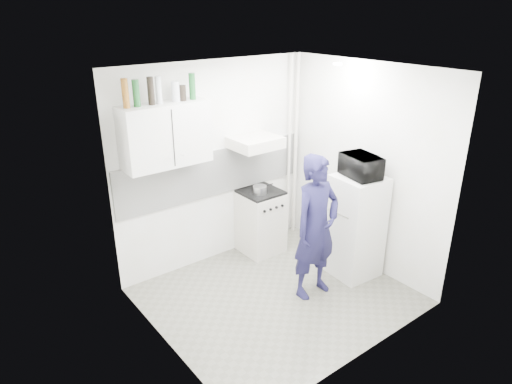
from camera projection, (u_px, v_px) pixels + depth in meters
floor at (277, 296)px, 5.38m from camera, size 2.80×2.80×0.00m
ceiling at (282, 70)px, 4.40m from camera, size 2.80×2.80×0.00m
wall_back at (216, 165)px, 5.81m from camera, size 2.80×0.00×2.80m
wall_left at (160, 231)px, 4.10m from camera, size 0.00×2.60×2.60m
wall_right at (365, 168)px, 5.68m from camera, size 0.00×2.60×2.60m
person at (316, 227)px, 5.15m from camera, size 0.63×0.41×1.71m
stove at (260, 222)px, 6.25m from camera, size 0.53×0.53×0.86m
fridge at (356, 226)px, 5.62m from camera, size 0.58×0.58×1.30m
stove_top at (261, 192)px, 6.09m from camera, size 0.51×0.51×0.03m
saucepan at (260, 190)px, 5.99m from camera, size 0.18×0.18×0.10m
microwave at (361, 166)px, 5.32m from camera, size 0.54×0.42×0.27m
bottle_a at (125, 93)px, 4.62m from camera, size 0.07×0.07×0.30m
bottle_b at (136, 93)px, 4.69m from camera, size 0.07×0.07×0.28m
bottle_c at (151, 91)px, 4.78m from camera, size 0.07×0.07×0.29m
bottle_d at (159, 90)px, 4.83m from camera, size 0.07×0.07×0.29m
canister_a at (176, 92)px, 4.96m from camera, size 0.09×0.09×0.22m
canister_b at (182, 93)px, 5.02m from camera, size 0.09×0.09×0.17m
bottle_e at (192, 86)px, 5.07m from camera, size 0.07×0.07×0.29m
upper_cabinet at (166, 135)px, 5.05m from camera, size 1.00×0.35×0.70m
range_hood at (256, 142)px, 5.77m from camera, size 0.60×0.50×0.14m
backsplash at (217, 172)px, 5.83m from camera, size 2.74×0.03×0.60m
pipe_a at (296, 148)px, 6.48m from camera, size 0.05×0.05×2.60m
pipe_b at (289, 150)px, 6.41m from camera, size 0.04×0.04×2.60m
ceiling_spot_fixture at (338, 64)px, 5.12m from camera, size 0.10×0.10×0.02m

